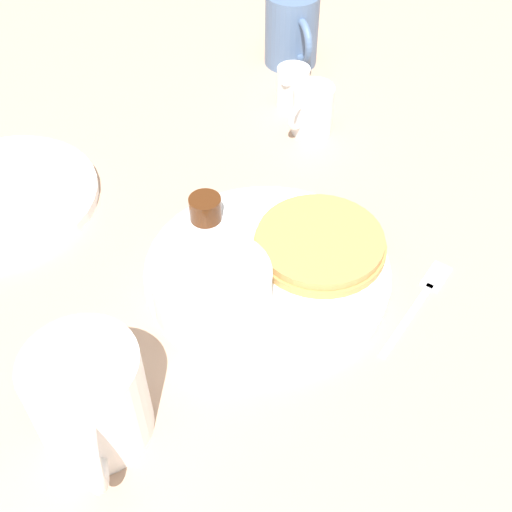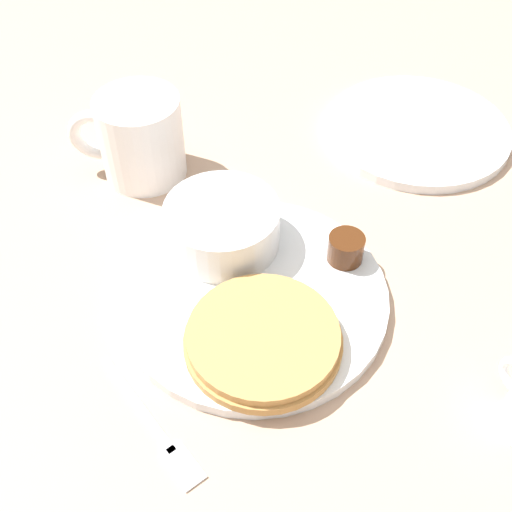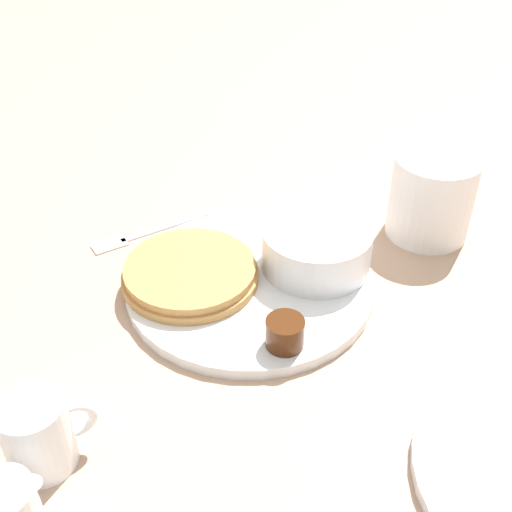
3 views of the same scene
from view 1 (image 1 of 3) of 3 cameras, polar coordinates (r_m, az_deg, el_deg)
The scene contains 12 objects.
ground_plane at distance 0.66m, azimuth 1.01°, elevation -1.62°, with size 4.00×4.00×0.00m, color tan.
plate at distance 0.66m, azimuth 1.02°, elevation -1.27°, with size 0.25×0.25×0.01m.
pancake_stack at distance 0.67m, azimuth 5.70°, elevation 1.18°, with size 0.14×0.14×0.02m.
bowl at distance 0.60m, azimuth -3.93°, elevation -2.74°, with size 0.11×0.11×0.05m.
syrup_cup at distance 0.70m, azimuth -4.53°, elevation 4.23°, with size 0.04×0.04×0.03m.
butter_ramekin at distance 0.61m, azimuth -6.48°, elevation -3.64°, with size 0.04×0.04×0.04m.
coffee_mug at distance 0.54m, azimuth -14.57°, elevation -12.22°, with size 0.12×0.09×0.10m.
creamer_pitcher_near at distance 0.84m, azimuth 5.02°, elevation 12.86°, with size 0.07×0.05×0.07m.
creamer_pitcher_far at distance 0.89m, azimuth 3.33°, elevation 14.80°, with size 0.07×0.04×0.06m.
fork at distance 0.66m, azimuth 14.59°, elevation -3.49°, with size 0.14×0.06×0.00m.
second_mug at distance 0.97m, azimuth 3.24°, elevation 19.42°, with size 0.10×0.08×0.10m.
far_plate at distance 0.80m, azimuth -21.76°, elevation 4.86°, with size 0.22×0.22×0.01m.
Camera 1 is at (-0.43, -0.11, 0.49)m, focal length 45.00 mm.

